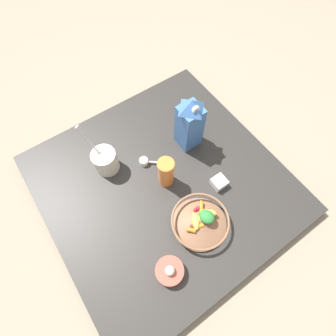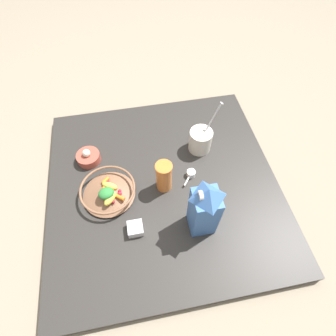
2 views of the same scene
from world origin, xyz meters
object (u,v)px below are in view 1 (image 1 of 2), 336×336
at_px(drinking_cup, 166,173).
at_px(spice_jar, 219,183).
at_px(milk_carton, 190,123).
at_px(fruit_bowl, 200,221).
at_px(garlic_bowl, 170,271).
at_px(yogurt_tub, 105,160).

distance_m(drinking_cup, spice_jar, 0.24).
bearing_deg(milk_carton, fruit_bowl, -119.74).
height_order(milk_carton, drinking_cup, milk_carton).
distance_m(milk_carton, garlic_bowl, 0.60).
bearing_deg(drinking_cup, milk_carton, 29.78).
height_order(fruit_bowl, spice_jar, fruit_bowl).
xyz_separation_m(milk_carton, drinking_cup, (-0.20, -0.12, -0.06)).
xyz_separation_m(milk_carton, yogurt_tub, (-0.38, 0.09, -0.08)).
distance_m(spice_jar, garlic_bowl, 0.42).
height_order(yogurt_tub, spice_jar, yogurt_tub).
bearing_deg(garlic_bowl, yogurt_tub, 87.29).
xyz_separation_m(milk_carton, spice_jar, (-0.02, -0.26, -0.13)).
distance_m(fruit_bowl, milk_carton, 0.42).
relative_size(spice_jar, garlic_bowl, 0.55).
relative_size(milk_carton, garlic_bowl, 2.66).
height_order(yogurt_tub, garlic_bowl, yogurt_tub).
bearing_deg(garlic_bowl, drinking_cup, 57.16).
relative_size(yogurt_tub, drinking_cup, 1.56).
relative_size(fruit_bowl, yogurt_tub, 0.95).
relative_size(fruit_bowl, garlic_bowl, 2.17).
relative_size(fruit_bowl, milk_carton, 0.82).
xyz_separation_m(milk_carton, garlic_bowl, (-0.41, -0.43, -0.12)).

